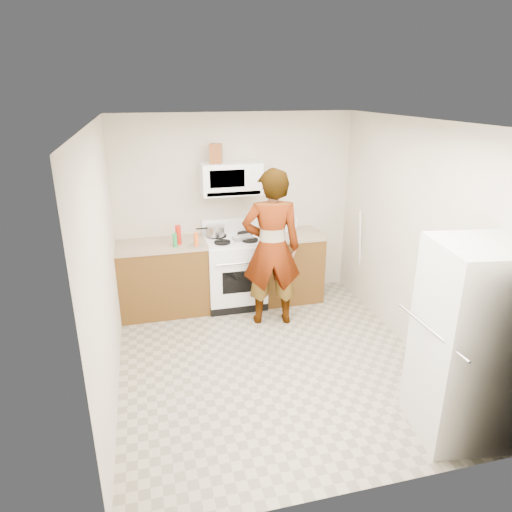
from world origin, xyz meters
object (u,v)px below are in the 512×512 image
object	(u,v)px
kettle	(288,223)
saucepan	(216,231)
person	(272,248)
fridge	(468,343)
gas_range	(234,270)
microwave	(231,178)

from	to	relation	value
kettle	saucepan	world-z (taller)	kettle
saucepan	kettle	bearing A→B (deg)	2.20
person	fridge	bearing A→B (deg)	123.05
saucepan	fridge	bearing A→B (deg)	-62.41
gas_range	fridge	bearing A→B (deg)	-64.93
fridge	kettle	xyz separation A→B (m)	(-0.56, 3.04, 0.19)
fridge	kettle	distance (m)	3.09
microwave	saucepan	size ratio (longest dim) A/B	3.24
person	kettle	world-z (taller)	person
gas_range	fridge	distance (m)	3.20
kettle	microwave	bearing A→B (deg)	-158.63
person	kettle	xyz separation A→B (m)	(0.45, 0.76, 0.07)
gas_range	microwave	bearing A→B (deg)	90.00
saucepan	gas_range	bearing A→B (deg)	-28.76
microwave	saucepan	distance (m)	0.72
person	kettle	bearing A→B (deg)	-111.39
person	kettle	distance (m)	0.89
kettle	saucepan	size ratio (longest dim) A/B	0.88
gas_range	microwave	distance (m)	1.22
gas_range	kettle	bearing A→B (deg)	11.45
kettle	gas_range	bearing A→B (deg)	-149.52
person	gas_range	bearing A→B (deg)	-51.53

